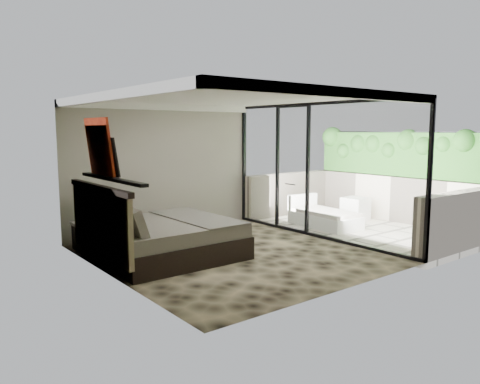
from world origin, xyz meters
TOP-DOWN VIEW (x-y plane):
  - floor at (0.00, 0.00)m, footprint 5.00×5.00m
  - ceiling at (0.00, 0.00)m, footprint 4.50×5.00m
  - back_wall at (0.00, 2.49)m, footprint 4.50×0.02m
  - left_wall at (-2.24, 0.00)m, footprint 0.02×5.00m
  - glass_wall at (2.25, 0.00)m, footprint 0.08×5.00m
  - terrace_slab at (3.75, 0.00)m, footprint 3.00×5.00m
  - parapet_far at (5.10, 0.00)m, footprint 0.30×5.00m
  - foliage_hedge at (5.10, 0.00)m, footprint 0.36×4.60m
  - picture_ledge at (-2.18, 0.10)m, footprint 0.12×2.20m
  - bed at (-1.15, 0.57)m, footprint 2.35×2.27m
  - nightstand at (-1.92, 1.95)m, footprint 0.55×0.55m
  - table_lamp at (-1.87, 2.01)m, footprint 0.35×0.35m
  - abstract_canvas at (-2.19, 0.51)m, footprint 0.13×0.90m
  - framed_print at (-2.14, 0.24)m, footprint 0.11×0.50m
  - ottoman at (4.45, 0.74)m, footprint 0.59×0.59m
  - lounger at (3.21, 0.70)m, footprint 0.99×1.77m

SIDE VIEW (x-z plane):
  - terrace_slab at x=3.75m, z-range -0.12..0.00m
  - floor at x=0.00m, z-range 0.00..0.00m
  - lounger at x=3.21m, z-range -0.13..0.54m
  - nightstand at x=-1.92m, z-range 0.00..0.51m
  - ottoman at x=4.45m, z-range 0.00..0.56m
  - bed at x=-1.15m, z-range -0.27..1.03m
  - parapet_far at x=5.10m, z-range 0.00..1.10m
  - table_lamp at x=-1.87m, z-range 0.61..1.24m
  - back_wall at x=0.00m, z-range 0.00..2.80m
  - left_wall at x=-2.24m, z-range 0.00..2.80m
  - glass_wall at x=2.25m, z-range 0.00..2.80m
  - picture_ledge at x=-2.18m, z-range 1.48..1.52m
  - foliage_hedge at x=5.10m, z-range 1.10..2.20m
  - framed_print at x=-2.14m, z-range 1.53..2.12m
  - abstract_canvas at x=-2.19m, z-range 1.53..2.42m
  - ceiling at x=0.00m, z-range 2.78..2.80m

